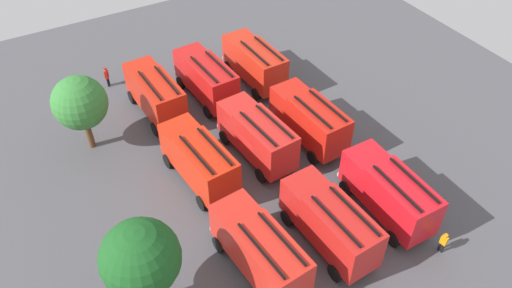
% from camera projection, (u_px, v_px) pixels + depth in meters
% --- Properties ---
extents(ground_plane, '(54.60, 54.60, 0.00)m').
position_uv_depth(ground_plane, '(256.00, 158.00, 37.14)').
color(ground_plane, '#4C4C51').
extents(fire_truck_0, '(7.21, 2.78, 3.88)m').
position_uv_depth(fire_truck_0, '(389.00, 191.00, 31.77)').
color(fire_truck_0, red).
rests_on(fire_truck_0, ground).
extents(fire_truck_1, '(7.31, 3.04, 3.88)m').
position_uv_depth(fire_truck_1, '(309.00, 119.00, 37.17)').
color(fire_truck_1, red).
rests_on(fire_truck_1, ground).
extents(fire_truck_2, '(7.28, 2.96, 3.88)m').
position_uv_depth(fire_truck_2, '(255.00, 62.00, 42.91)').
color(fire_truck_2, red).
rests_on(fire_truck_2, ground).
extents(fire_truck_3, '(7.32, 3.06, 3.88)m').
position_uv_depth(fire_truck_3, '(330.00, 222.00, 29.93)').
color(fire_truck_3, red).
rests_on(fire_truck_3, ground).
extents(fire_truck_4, '(7.38, 3.25, 3.88)m').
position_uv_depth(fire_truck_4, '(257.00, 135.00, 35.83)').
color(fire_truck_4, red).
rests_on(fire_truck_4, ground).
extents(fire_truck_5, '(7.34, 3.12, 3.88)m').
position_uv_depth(fire_truck_5, '(206.00, 77.00, 41.14)').
color(fire_truck_5, red).
rests_on(fire_truck_5, ground).
extents(fire_truck_6, '(7.39, 3.28, 3.88)m').
position_uv_depth(fire_truck_6, '(260.00, 249.00, 28.46)').
color(fire_truck_6, red).
rests_on(fire_truck_6, ground).
extents(fire_truck_7, '(7.39, 3.28, 3.88)m').
position_uv_depth(fire_truck_7, '(199.00, 159.00, 33.93)').
color(fire_truck_7, red).
rests_on(fire_truck_7, ground).
extents(fire_truck_8, '(7.30, 3.01, 3.88)m').
position_uv_depth(fire_truck_8, '(155.00, 93.00, 39.54)').
color(fire_truck_8, red).
rests_on(fire_truck_8, ground).
extents(firefighter_0, '(0.48, 0.43, 1.77)m').
position_uv_depth(firefighter_0, '(281.00, 139.00, 37.23)').
color(firefighter_0, black).
rests_on(firefighter_0, ground).
extents(firefighter_1, '(0.48, 0.43, 1.82)m').
position_uv_depth(firefighter_1, '(107.00, 76.00, 43.25)').
color(firefighter_1, black).
rests_on(firefighter_1, ground).
extents(firefighter_2, '(0.46, 0.32, 1.61)m').
position_uv_depth(firefighter_2, '(443.00, 242.00, 30.36)').
color(firefighter_2, black).
rests_on(firefighter_2, ground).
extents(firefighter_3, '(0.46, 0.47, 1.75)m').
position_uv_depth(firefighter_3, '(181.00, 65.00, 44.56)').
color(firefighter_3, black).
rests_on(firefighter_3, ground).
extents(tree_0, '(4.26, 4.26, 6.60)m').
position_uv_depth(tree_0, '(141.00, 258.00, 25.28)').
color(tree_0, brown).
rests_on(tree_0, ground).
extents(tree_1, '(3.98, 3.98, 6.18)m').
position_uv_depth(tree_1, '(80.00, 103.00, 35.32)').
color(tree_1, brown).
rests_on(tree_1, ground).
extents(traffic_cone_0, '(0.48, 0.48, 0.69)m').
position_uv_depth(traffic_cone_0, '(248.00, 199.00, 33.66)').
color(traffic_cone_0, '#F2600C').
rests_on(traffic_cone_0, ground).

